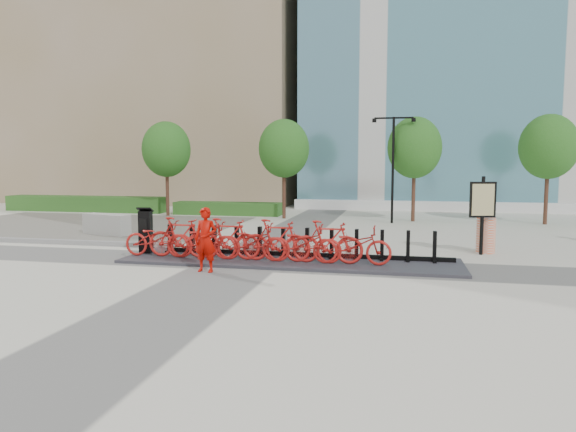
% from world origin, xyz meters
% --- Properties ---
extents(ground, '(120.00, 120.00, 0.00)m').
position_xyz_m(ground, '(0.00, 0.00, 0.00)').
color(ground, beige).
extents(tan_building, '(26.00, 16.00, 30.00)m').
position_xyz_m(tan_building, '(-16.00, 26.00, 15.00)').
color(tan_building, gray).
rests_on(tan_building, ground).
extents(glass_building, '(32.00, 16.00, 24.00)m').
position_xyz_m(glass_building, '(14.00, 26.00, 12.00)').
color(glass_building, teal).
rests_on(glass_building, ground).
extents(gravel_patch, '(14.00, 14.00, 0.00)m').
position_xyz_m(gravel_patch, '(-10.00, 7.00, 0.01)').
color(gravel_patch, '#484746').
rests_on(gravel_patch, ground).
extents(hedge_a, '(10.00, 1.40, 0.90)m').
position_xyz_m(hedge_a, '(-14.00, 13.50, 0.45)').
color(hedge_a, '#326C2A').
rests_on(hedge_a, ground).
extents(hedge_b, '(6.00, 1.20, 0.70)m').
position_xyz_m(hedge_b, '(-5.00, 13.20, 0.35)').
color(hedge_b, '#326C2A').
rests_on(hedge_b, ground).
extents(tree_0, '(2.60, 2.60, 5.10)m').
position_xyz_m(tree_0, '(-8.00, 12.00, 3.59)').
color(tree_0, '#543123').
rests_on(tree_0, ground).
extents(tree_1, '(2.60, 2.60, 5.10)m').
position_xyz_m(tree_1, '(-1.50, 12.00, 3.59)').
color(tree_1, '#543123').
rests_on(tree_1, ground).
extents(tree_2, '(2.60, 2.60, 5.10)m').
position_xyz_m(tree_2, '(5.00, 12.00, 3.59)').
color(tree_2, '#543123').
rests_on(tree_2, ground).
extents(tree_3, '(2.60, 2.60, 5.10)m').
position_xyz_m(tree_3, '(11.00, 12.00, 3.59)').
color(tree_3, '#543123').
rests_on(tree_3, ground).
extents(streetlamp, '(2.00, 0.20, 5.00)m').
position_xyz_m(streetlamp, '(4.00, 11.00, 3.13)').
color(streetlamp, black).
rests_on(streetlamp, ground).
extents(dock_pad, '(9.60, 2.40, 0.08)m').
position_xyz_m(dock_pad, '(1.30, 0.30, 0.04)').
color(dock_pad, '#323139').
rests_on(dock_pad, ground).
extents(dock_rail_posts, '(8.02, 0.50, 0.85)m').
position_xyz_m(dock_rail_posts, '(1.36, 0.77, 0.51)').
color(dock_rail_posts, black).
rests_on(dock_rail_posts, dock_pad).
extents(bike_0, '(2.01, 0.70, 1.06)m').
position_xyz_m(bike_0, '(-2.60, -0.05, 0.61)').
color(bike_0, '#AC1915').
rests_on(bike_0, dock_pad).
extents(bike_1, '(1.95, 0.55, 1.17)m').
position_xyz_m(bike_1, '(-1.88, -0.05, 0.67)').
color(bike_1, '#AC1915').
rests_on(bike_1, dock_pad).
extents(bike_2, '(2.01, 0.70, 1.06)m').
position_xyz_m(bike_2, '(-1.16, -0.05, 0.61)').
color(bike_2, '#AC1915').
rests_on(bike_2, dock_pad).
extents(bike_3, '(1.95, 0.55, 1.17)m').
position_xyz_m(bike_3, '(-0.44, -0.05, 0.67)').
color(bike_3, '#AC1915').
rests_on(bike_3, dock_pad).
extents(bike_4, '(2.01, 0.70, 1.06)m').
position_xyz_m(bike_4, '(0.28, -0.05, 0.61)').
color(bike_4, '#AC1915').
rests_on(bike_4, dock_pad).
extents(bike_5, '(1.95, 0.55, 1.17)m').
position_xyz_m(bike_5, '(1.00, -0.05, 0.67)').
color(bike_5, '#AC1915').
rests_on(bike_5, dock_pad).
extents(bike_6, '(2.01, 0.70, 1.06)m').
position_xyz_m(bike_6, '(1.72, -0.05, 0.61)').
color(bike_6, '#AC1915').
rests_on(bike_6, dock_pad).
extents(bike_7, '(1.95, 0.55, 1.17)m').
position_xyz_m(bike_7, '(2.44, -0.05, 0.67)').
color(bike_7, '#AC1915').
rests_on(bike_7, dock_pad).
extents(bike_8, '(2.01, 0.70, 1.06)m').
position_xyz_m(bike_8, '(3.16, -0.05, 0.61)').
color(bike_8, '#AC1915').
rests_on(bike_8, dock_pad).
extents(kiosk, '(0.48, 0.43, 1.41)m').
position_xyz_m(kiosk, '(-3.23, 0.46, 0.76)').
color(kiosk, black).
rests_on(kiosk, dock_pad).
extents(worker_red, '(0.65, 0.45, 1.68)m').
position_xyz_m(worker_red, '(-0.54, -1.45, 0.84)').
color(worker_red, '#B20901').
rests_on(worker_red, ground).
extents(construction_barrel, '(0.76, 0.76, 1.11)m').
position_xyz_m(construction_barrel, '(7.02, 3.17, 0.55)').
color(construction_barrel, '#F65926').
rests_on(construction_barrel, ground).
extents(jersey_barrier, '(2.19, 1.14, 0.82)m').
position_xyz_m(jersey_barrier, '(-7.03, 4.44, 0.41)').
color(jersey_barrier, '#9A9A9A').
rests_on(jersey_barrier, ground).
extents(map_sign, '(0.79, 0.32, 2.42)m').
position_xyz_m(map_sign, '(6.83, 2.76, 1.60)').
color(map_sign, black).
rests_on(map_sign, ground).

